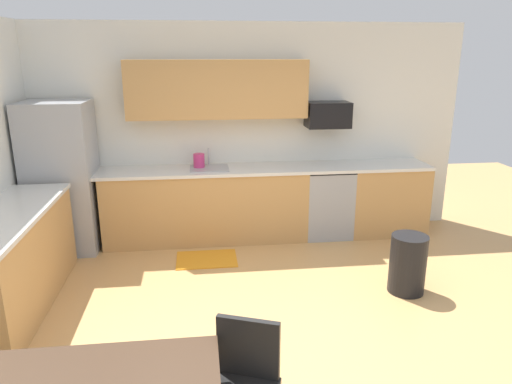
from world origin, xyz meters
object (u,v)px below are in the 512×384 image
at_px(oven_range, 326,201).
at_px(refrigerator, 62,178).
at_px(microwave, 328,115).
at_px(trash_bin, 408,264).
at_px(chair_near_table, 243,382).
at_px(kettle, 199,162).

bearing_deg(oven_range, refrigerator, -178.60).
relative_size(refrigerator, microwave, 3.33).
distance_m(refrigerator, trash_bin, 4.04).
bearing_deg(trash_bin, microwave, 102.81).
bearing_deg(oven_range, chair_near_table, -112.37).
bearing_deg(trash_bin, refrigerator, 156.77).
height_order(refrigerator, chair_near_table, refrigerator).
bearing_deg(kettle, microwave, 1.74).
bearing_deg(chair_near_table, trash_bin, 44.82).
xyz_separation_m(refrigerator, trash_bin, (3.67, -1.57, -0.60)).
height_order(microwave, trash_bin, microwave).
distance_m(microwave, chair_near_table, 3.99).
distance_m(refrigerator, oven_range, 3.30).
xyz_separation_m(chair_near_table, kettle, (-0.21, 3.52, 0.52)).
bearing_deg(oven_range, microwave, 90.00).
bearing_deg(chair_near_table, microwave, 68.20).
height_order(chair_near_table, kettle, kettle).
relative_size(chair_near_table, kettle, 4.25).
bearing_deg(microwave, trash_bin, -77.19).
distance_m(oven_range, chair_near_table, 3.75).
bearing_deg(refrigerator, microwave, 3.15).
height_order(oven_range, microwave, microwave).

